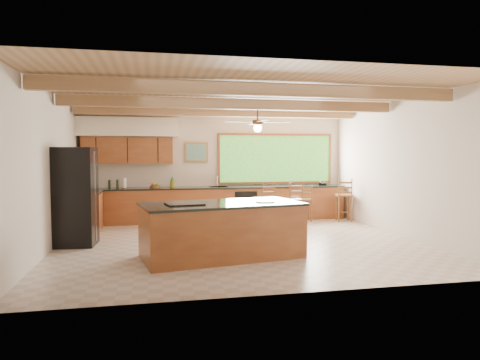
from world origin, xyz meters
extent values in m
plane|color=beige|center=(0.00, 0.00, 0.00)|extent=(7.20, 7.20, 0.00)
cube|color=beige|center=(0.00, 3.25, 1.50)|extent=(7.20, 0.04, 3.00)
cube|color=beige|center=(0.00, -3.25, 1.50)|extent=(7.20, 0.04, 3.00)
cube|color=beige|center=(-3.60, 0.00, 1.50)|extent=(0.04, 6.50, 3.00)
cube|color=beige|center=(3.60, 0.00, 1.50)|extent=(0.04, 6.50, 3.00)
cube|color=#AA8155|center=(0.00, 0.00, 3.00)|extent=(7.20, 6.50, 0.04)
cube|color=#927049|center=(0.00, -1.60, 2.86)|extent=(7.10, 0.15, 0.22)
cube|color=#927049|center=(0.00, 0.50, 2.86)|extent=(7.10, 0.15, 0.22)
cube|color=#927049|center=(0.00, 2.30, 2.86)|extent=(7.10, 0.15, 0.22)
cube|color=brown|center=(-2.35, 3.06, 1.90)|extent=(2.30, 0.35, 0.70)
cube|color=white|center=(-2.35, 2.99, 2.50)|extent=(2.60, 0.50, 0.48)
cylinder|color=#FFEABF|center=(-3.05, 2.99, 2.27)|extent=(0.10, 0.10, 0.01)
cylinder|color=#FFEABF|center=(-1.65, 2.99, 2.27)|extent=(0.10, 0.10, 0.01)
cube|color=#6BB942|center=(1.70, 3.22, 1.67)|extent=(3.20, 0.04, 1.30)
cube|color=#A27031|center=(-0.55, 3.22, 1.85)|extent=(0.64, 0.03, 0.54)
cube|color=#3F7353|center=(-0.55, 3.20, 1.85)|extent=(0.54, 0.01, 0.44)
cube|color=brown|center=(0.00, 2.91, 0.44)|extent=(7.00, 0.65, 0.88)
cube|color=black|center=(0.00, 2.91, 0.90)|extent=(7.04, 0.69, 0.04)
cube|color=brown|center=(-3.26, 1.35, 0.44)|extent=(0.65, 2.35, 0.88)
cube|color=black|center=(-3.26, 1.35, 0.90)|extent=(0.69, 2.39, 0.04)
cube|color=black|center=(0.70, 2.58, 0.42)|extent=(0.60, 0.02, 0.78)
cube|color=silver|center=(0.00, 2.91, 0.91)|extent=(0.50, 0.38, 0.03)
cylinder|color=silver|center=(0.00, 3.11, 1.07)|extent=(0.03, 0.03, 0.30)
cylinder|color=silver|center=(0.00, 3.01, 1.20)|extent=(0.03, 0.20, 0.03)
cylinder|color=white|center=(-2.45, 2.93, 1.05)|extent=(0.11, 0.11, 0.27)
cylinder|color=#1E3B17|center=(-2.82, 2.96, 1.03)|extent=(0.06, 0.06, 0.22)
cylinder|color=#1E3B17|center=(-2.63, 3.05, 1.03)|extent=(0.06, 0.06, 0.22)
cube|color=black|center=(2.97, 2.86, 0.97)|extent=(0.26, 0.24, 0.09)
cube|color=brown|center=(-0.54, -1.12, 0.46)|extent=(2.88, 1.70, 0.92)
cube|color=black|center=(-0.54, -1.12, 0.94)|extent=(2.93, 1.75, 0.04)
cube|color=black|center=(-1.20, -1.23, 0.97)|extent=(0.68, 0.58, 0.02)
cylinder|color=white|center=(0.23, -1.16, 0.97)|extent=(0.33, 0.33, 0.02)
cube|color=black|center=(-3.22, 0.40, 0.97)|extent=(0.81, 0.79, 1.94)
cube|color=silver|center=(-2.84, 0.40, 0.97)|extent=(0.02, 0.05, 1.78)
cube|color=olive|center=(0.97, 1.60, 0.67)|extent=(0.47, 0.47, 0.04)
cylinder|color=olive|center=(0.81, 1.44, 0.33)|extent=(0.04, 0.04, 0.65)
cylinder|color=olive|center=(1.12, 1.44, 0.33)|extent=(0.04, 0.04, 0.65)
cylinder|color=olive|center=(0.81, 1.76, 0.33)|extent=(0.04, 0.04, 0.65)
cylinder|color=olive|center=(1.12, 1.76, 0.33)|extent=(0.04, 0.04, 0.65)
cube|color=olive|center=(2.28, 2.36, 0.59)|extent=(0.41, 0.41, 0.04)
cylinder|color=olive|center=(2.14, 2.22, 0.29)|extent=(0.03, 0.03, 0.58)
cylinder|color=olive|center=(2.42, 2.22, 0.29)|extent=(0.03, 0.03, 0.58)
cylinder|color=olive|center=(2.14, 2.50, 0.29)|extent=(0.03, 0.03, 0.58)
cylinder|color=olive|center=(2.42, 2.50, 0.29)|extent=(0.03, 0.03, 0.58)
cube|color=olive|center=(1.71, 1.60, 0.67)|extent=(0.41, 0.41, 0.04)
cylinder|color=olive|center=(1.55, 1.44, 0.33)|extent=(0.04, 0.04, 0.65)
cylinder|color=olive|center=(1.87, 1.44, 0.33)|extent=(0.04, 0.04, 0.65)
cylinder|color=olive|center=(1.55, 1.76, 0.33)|extent=(0.04, 0.04, 0.65)
cylinder|color=olive|center=(1.87, 1.76, 0.33)|extent=(0.04, 0.04, 0.65)
cube|color=olive|center=(3.30, 2.17, 0.70)|extent=(0.50, 0.50, 0.04)
cylinder|color=olive|center=(3.14, 2.01, 0.34)|extent=(0.04, 0.04, 0.68)
cylinder|color=olive|center=(3.46, 2.01, 0.34)|extent=(0.04, 0.04, 0.68)
cylinder|color=olive|center=(3.14, 2.34, 0.34)|extent=(0.04, 0.04, 0.68)
cylinder|color=olive|center=(3.46, 2.34, 0.34)|extent=(0.04, 0.04, 0.68)
camera|label=1|loc=(-1.70, -8.45, 1.82)|focal=32.00mm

